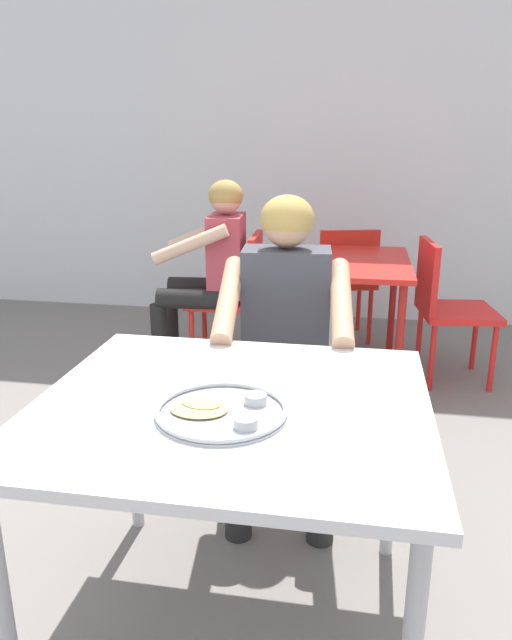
% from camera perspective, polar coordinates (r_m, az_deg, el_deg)
% --- Properties ---
extents(back_wall, '(12.00, 0.12, 3.40)m').
position_cam_1_polar(back_wall, '(4.79, 6.09, 20.58)').
color(back_wall, white).
rests_on(back_wall, ground).
extents(table_foreground, '(1.05, 0.95, 0.75)m').
position_cam_1_polar(table_foreground, '(1.63, -2.30, -10.08)').
color(table_foreground, silver).
rests_on(table_foreground, ground).
extents(thali_tray, '(0.34, 0.34, 0.03)m').
position_cam_1_polar(thali_tray, '(1.52, -3.31, -8.67)').
color(thali_tray, '#B7BABF').
rests_on(thali_tray, table_foreground).
extents(chair_foreground, '(0.47, 0.43, 0.84)m').
position_cam_1_polar(chair_foreground, '(2.56, 3.00, -4.05)').
color(chair_foreground, silver).
rests_on(chair_foreground, ground).
extents(diner_foreground, '(0.52, 0.58, 1.21)m').
position_cam_1_polar(diner_foreground, '(2.28, 2.79, -0.69)').
color(diner_foreground, '#252525').
rests_on(diner_foreground, ground).
extents(table_background_red, '(0.77, 0.94, 0.73)m').
position_cam_1_polar(table_background_red, '(3.54, 8.33, 4.38)').
color(table_background_red, red).
rests_on(table_background_red, ground).
extents(chair_red_left, '(0.44, 0.44, 0.85)m').
position_cam_1_polar(chair_red_left, '(3.69, -1.82, 2.81)').
color(chair_red_left, red).
rests_on(chair_red_left, ground).
extents(chair_red_right, '(0.47, 0.48, 0.84)m').
position_cam_1_polar(chair_red_right, '(3.66, 17.67, 1.73)').
color(chair_red_right, red).
rests_on(chair_red_right, ground).
extents(chair_red_far, '(0.51, 0.50, 0.82)m').
position_cam_1_polar(chair_red_far, '(4.20, 8.52, 4.20)').
color(chair_red_far, red).
rests_on(chair_red_far, ground).
extents(patron_background, '(0.57, 0.52, 1.17)m').
position_cam_1_polar(patron_background, '(3.63, -4.31, 5.88)').
color(patron_background, black).
rests_on(patron_background, ground).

